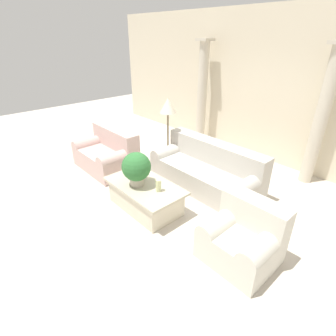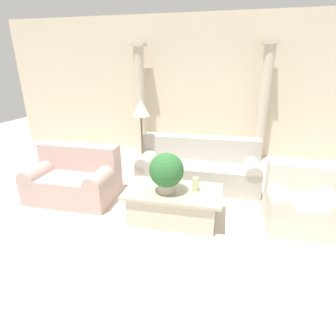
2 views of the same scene
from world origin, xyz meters
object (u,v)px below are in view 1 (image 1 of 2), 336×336
object	(u,v)px
coffee_table	(145,196)
armchair	(243,237)
loveseat	(108,153)
potted_plant	(136,168)
sofa_long	(206,170)
floor_lamp	(168,110)

from	to	relation	value
coffee_table	armchair	distance (m)	1.75
loveseat	potted_plant	bearing A→B (deg)	-13.96
loveseat	armchair	size ratio (longest dim) A/B	1.56
sofa_long	armchair	bearing A→B (deg)	-35.29
coffee_table	potted_plant	xyz separation A→B (m)	(-0.08, -0.09, 0.53)
loveseat	coffee_table	bearing A→B (deg)	-10.62
sofa_long	floor_lamp	size ratio (longest dim) A/B	1.42
loveseat	floor_lamp	bearing A→B (deg)	47.56
potted_plant	armchair	bearing A→B (deg)	10.22
loveseat	coffee_table	distance (m)	1.78
sofa_long	loveseat	size ratio (longest dim) A/B	1.57
sofa_long	coffee_table	size ratio (longest dim) A/B	1.60
sofa_long	armchair	distance (m)	1.86
coffee_table	floor_lamp	distance (m)	1.88
sofa_long	floor_lamp	distance (m)	1.44
sofa_long	loveseat	xyz separation A→B (m)	(-1.96, -0.99, 0.01)
armchair	potted_plant	bearing A→B (deg)	-169.78
coffee_table	potted_plant	size ratio (longest dim) A/B	2.42
potted_plant	loveseat	bearing A→B (deg)	166.04
coffee_table	floor_lamp	size ratio (longest dim) A/B	0.89
sofa_long	loveseat	distance (m)	2.20
coffee_table	sofa_long	bearing A→B (deg)	80.79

